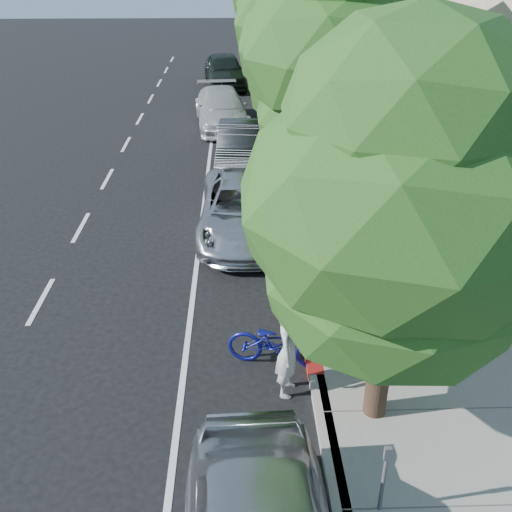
{
  "coord_description": "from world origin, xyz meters",
  "views": [
    {
      "loc": [
        -1.44,
        -9.5,
        7.48
      ],
      "look_at": [
        -1.09,
        1.61,
        1.35
      ],
      "focal_mm": 40.0,
      "sensor_mm": 36.0,
      "label": 1
    }
  ],
  "objects_px": {
    "street_tree_2": "(309,51)",
    "street_tree_4": "(282,8)",
    "street_tree_3": "(293,26)",
    "white_pickup": "(221,108)",
    "dark_sedan": "(242,148)",
    "pedestrian": "(331,209)",
    "street_tree_1": "(340,59)",
    "cyclist": "(288,352)",
    "bicycle": "(279,343)",
    "street_tree_0": "(401,206)",
    "silver_suv": "(244,209)",
    "dark_suv_far": "(224,70)"
  },
  "relations": [
    {
      "from": "street_tree_2",
      "to": "street_tree_4",
      "type": "height_order",
      "value": "street_tree_4"
    },
    {
      "from": "street_tree_3",
      "to": "white_pickup",
      "type": "relative_size",
      "value": 1.33
    },
    {
      "from": "dark_sedan",
      "to": "pedestrian",
      "type": "distance_m",
      "value": 6.42
    },
    {
      "from": "street_tree_1",
      "to": "dark_sedan",
      "type": "xyz_separation_m",
      "value": [
        -2.2,
        6.87,
        -4.32
      ]
    },
    {
      "from": "white_pickup",
      "to": "cyclist",
      "type": "bearing_deg",
      "value": -91.05
    },
    {
      "from": "street_tree_4",
      "to": "bicycle",
      "type": "distance_m",
      "value": 22.9
    },
    {
      "from": "street_tree_3",
      "to": "street_tree_0",
      "type": "bearing_deg",
      "value": -90.0
    },
    {
      "from": "street_tree_0",
      "to": "cyclist",
      "type": "relative_size",
      "value": 3.71
    },
    {
      "from": "street_tree_0",
      "to": "street_tree_3",
      "type": "height_order",
      "value": "street_tree_3"
    },
    {
      "from": "street_tree_0",
      "to": "cyclist",
      "type": "xyz_separation_m",
      "value": [
        -1.49,
        0.73,
        -3.19
      ]
    },
    {
      "from": "cyclist",
      "to": "bicycle",
      "type": "bearing_deg",
      "value": 22.98
    },
    {
      "from": "street_tree_4",
      "to": "silver_suv",
      "type": "distance_m",
      "value": 17.07
    },
    {
      "from": "street_tree_1",
      "to": "street_tree_2",
      "type": "relative_size",
      "value": 1.14
    },
    {
      "from": "street_tree_0",
      "to": "bicycle",
      "type": "relative_size",
      "value": 3.34
    },
    {
      "from": "street_tree_0",
      "to": "street_tree_1",
      "type": "relative_size",
      "value": 0.84
    },
    {
      "from": "street_tree_0",
      "to": "street_tree_3",
      "type": "relative_size",
      "value": 0.94
    },
    {
      "from": "silver_suv",
      "to": "white_pickup",
      "type": "relative_size",
      "value": 0.99
    },
    {
      "from": "bicycle",
      "to": "white_pickup",
      "type": "distance_m",
      "value": 17.22
    },
    {
      "from": "dark_sedan",
      "to": "bicycle",
      "type": "bearing_deg",
      "value": -84.6
    },
    {
      "from": "street_tree_1",
      "to": "street_tree_4",
      "type": "xyz_separation_m",
      "value": [
        0.0,
        18.0,
        -0.58
      ]
    },
    {
      "from": "dark_sedan",
      "to": "white_pickup",
      "type": "height_order",
      "value": "dark_sedan"
    },
    {
      "from": "dark_suv_far",
      "to": "pedestrian",
      "type": "distance_m",
      "value": 20.37
    },
    {
      "from": "cyclist",
      "to": "dark_sedan",
      "type": "xyz_separation_m",
      "value": [
        -0.71,
        12.14,
        -0.1
      ]
    },
    {
      "from": "street_tree_4",
      "to": "dark_suv_far",
      "type": "relative_size",
      "value": 1.39
    },
    {
      "from": "silver_suv",
      "to": "white_pickup",
      "type": "bearing_deg",
      "value": 95.6
    },
    {
      "from": "street_tree_3",
      "to": "silver_suv",
      "type": "relative_size",
      "value": 1.34
    },
    {
      "from": "street_tree_2",
      "to": "street_tree_4",
      "type": "relative_size",
      "value": 0.96
    },
    {
      "from": "street_tree_0",
      "to": "dark_sedan",
      "type": "distance_m",
      "value": 13.47
    },
    {
      "from": "street_tree_2",
      "to": "street_tree_4",
      "type": "xyz_separation_m",
      "value": [
        -0.0,
        12.0,
        0.21
      ]
    },
    {
      "from": "street_tree_1",
      "to": "bicycle",
      "type": "relative_size",
      "value": 3.96
    },
    {
      "from": "silver_suv",
      "to": "pedestrian",
      "type": "distance_m",
      "value": 2.49
    },
    {
      "from": "street_tree_1",
      "to": "silver_suv",
      "type": "xyz_separation_m",
      "value": [
        -2.2,
        1.5,
        -4.38
      ]
    },
    {
      "from": "cyclist",
      "to": "dark_sedan",
      "type": "height_order",
      "value": "cyclist"
    },
    {
      "from": "street_tree_3",
      "to": "street_tree_4",
      "type": "distance_m",
      "value": 6.0
    },
    {
      "from": "white_pickup",
      "to": "pedestrian",
      "type": "bearing_deg",
      "value": -80.44
    },
    {
      "from": "street_tree_2",
      "to": "street_tree_1",
      "type": "bearing_deg",
      "value": -90.0
    },
    {
      "from": "silver_suv",
      "to": "street_tree_4",
      "type": "bearing_deg",
      "value": 83.4
    },
    {
      "from": "dark_sedan",
      "to": "dark_suv_far",
      "type": "relative_size",
      "value": 0.93
    },
    {
      "from": "street_tree_1",
      "to": "cyclist",
      "type": "height_order",
      "value": "street_tree_1"
    },
    {
      "from": "street_tree_0",
      "to": "street_tree_2",
      "type": "distance_m",
      "value": 12.0
    },
    {
      "from": "street_tree_4",
      "to": "pedestrian",
      "type": "height_order",
      "value": "street_tree_4"
    },
    {
      "from": "bicycle",
      "to": "silver_suv",
      "type": "relative_size",
      "value": 0.38
    },
    {
      "from": "silver_suv",
      "to": "white_pickup",
      "type": "distance_m",
      "value": 11.2
    },
    {
      "from": "white_pickup",
      "to": "bicycle",
      "type": "bearing_deg",
      "value": -91.19
    },
    {
      "from": "street_tree_1",
      "to": "bicycle",
      "type": "height_order",
      "value": "street_tree_1"
    },
    {
      "from": "street_tree_0",
      "to": "silver_suv",
      "type": "height_order",
      "value": "street_tree_0"
    },
    {
      "from": "white_pickup",
      "to": "dark_sedan",
      "type": "bearing_deg",
      "value": -87.34
    },
    {
      "from": "dark_suv_far",
      "to": "pedestrian",
      "type": "bearing_deg",
      "value": -87.1
    },
    {
      "from": "bicycle",
      "to": "dark_suv_far",
      "type": "relative_size",
      "value": 0.38
    },
    {
      "from": "cyclist",
      "to": "pedestrian",
      "type": "bearing_deg",
      "value": -0.43
    }
  ]
}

